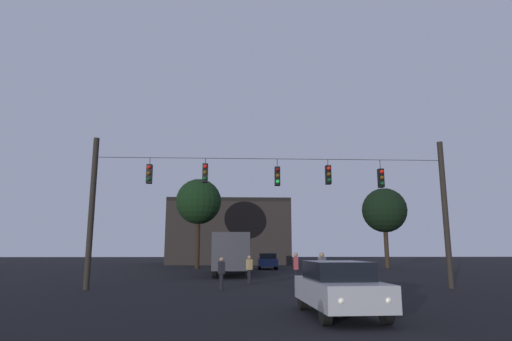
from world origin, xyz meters
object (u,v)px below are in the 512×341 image
object	(u,v)px
pedestrian_crossing_left	(322,268)
tree_left_silhouette	(384,211)
pedestrian_trailing	(296,267)
pedestrian_near_bus	(249,268)
city_bus	(233,250)
pedestrian_crossing_right	(320,269)
car_near_right	(339,287)
pedestrian_crossing_center	(221,272)
tree_behind_building	(199,202)
car_far_left	(268,261)

from	to	relation	value
pedestrian_crossing_left	tree_left_silhouette	xyz separation A→B (m)	(11.46, 23.56, 4.93)
pedestrian_trailing	pedestrian_near_bus	bearing A→B (deg)	141.12
city_bus	pedestrian_trailing	xyz separation A→B (m)	(3.35, -11.11, -0.89)
pedestrian_crossing_right	pedestrian_near_bus	world-z (taller)	pedestrian_near_bus
car_near_right	pedestrian_crossing_center	xyz separation A→B (m)	(-3.65, 8.18, 0.04)
car_near_right	pedestrian_near_bus	bearing A→B (deg)	100.66
pedestrian_crossing_right	tree_behind_building	xyz separation A→B (m)	(-8.31, 21.05, 5.85)
city_bus	pedestrian_crossing_center	world-z (taller)	city_bus
pedestrian_crossing_left	tree_behind_building	distance (m)	25.25
pedestrian_crossing_center	tree_left_silhouette	bearing A→B (deg)	55.18
pedestrian_trailing	tree_left_silhouette	distance (m)	25.41
car_near_right	pedestrian_crossing_left	xyz separation A→B (m)	(1.11, 7.95, 0.19)
pedestrian_crossing_center	pedestrian_crossing_right	world-z (taller)	pedestrian_crossing_right
pedestrian_near_bus	pedestrian_trailing	world-z (taller)	pedestrian_trailing
city_bus	car_far_left	distance (m)	9.51
pedestrian_crossing_left	tree_left_silhouette	distance (m)	26.66
car_far_left	pedestrian_trailing	world-z (taller)	pedestrian_trailing
car_near_right	pedestrian_near_bus	xyz separation A→B (m)	(-2.22, 11.81, 0.07)
car_near_right	pedestrian_crossing_left	distance (m)	8.03
car_near_right	car_far_left	bearing A→B (deg)	89.79
pedestrian_crossing_right	tree_left_silhouette	distance (m)	24.61
car_far_left	tree_behind_building	distance (m)	9.23
car_far_left	pedestrian_crossing_right	world-z (taller)	car_far_left
car_far_left	pedestrian_crossing_left	xyz separation A→B (m)	(1.00, -21.91, 0.19)
pedestrian_crossing_left	pedestrian_crossing_right	size ratio (longest dim) A/B	1.14
pedestrian_crossing_center	pedestrian_near_bus	size ratio (longest dim) A/B	0.98
pedestrian_near_bus	pedestrian_trailing	distance (m)	3.03
pedestrian_trailing	city_bus	bearing A→B (deg)	106.78
pedestrian_crossing_center	tree_left_silhouette	world-z (taller)	tree_left_silhouette
pedestrian_crossing_left	pedestrian_near_bus	size ratio (longest dim) A/B	1.13
city_bus	pedestrian_trailing	distance (m)	11.63
pedestrian_crossing_left	pedestrian_crossing_center	size ratio (longest dim) A/B	1.15
car_near_right	car_far_left	xyz separation A→B (m)	(0.11, 29.86, 0.00)
pedestrian_trailing	pedestrian_crossing_right	bearing A→B (deg)	10.59
pedestrian_crossing_center	pedestrian_trailing	world-z (taller)	pedestrian_trailing
pedestrian_crossing_center	pedestrian_crossing_left	bearing A→B (deg)	-2.83
pedestrian_crossing_left	pedestrian_crossing_center	world-z (taller)	pedestrian_crossing_left
city_bus	tree_left_silhouette	bearing A→B (deg)	33.61
pedestrian_crossing_right	pedestrian_trailing	distance (m)	1.34
car_near_right	pedestrian_near_bus	size ratio (longest dim) A/B	2.86
tree_behind_building	city_bus	bearing A→B (deg)	-70.29
car_near_right	pedestrian_crossing_center	bearing A→B (deg)	114.05
car_near_right	pedestrian_crossing_right	bearing A→B (deg)	81.91
car_near_right	tree_left_silhouette	bearing A→B (deg)	68.25
city_bus	pedestrian_crossing_left	world-z (taller)	city_bus
city_bus	pedestrian_near_bus	size ratio (longest dim) A/B	7.17
car_near_right	pedestrian_crossing_center	world-z (taller)	car_near_right
car_near_right	tree_behind_building	bearing A→B (deg)	102.41
pedestrian_crossing_left	pedestrian_crossing_center	xyz separation A→B (m)	(-4.76, 0.24, -0.15)
car_near_right	pedestrian_crossing_left	world-z (taller)	pedestrian_crossing_left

